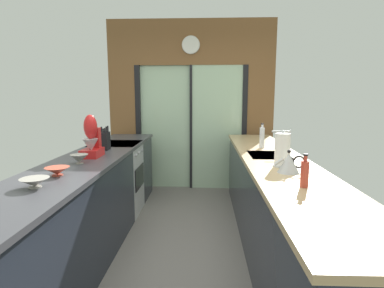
% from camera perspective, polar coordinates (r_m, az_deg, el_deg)
% --- Properties ---
extents(ground_plane, '(5.04, 7.60, 0.02)m').
position_cam_1_polar(ground_plane, '(3.53, -1.60, -16.73)').
color(ground_plane, slate).
extents(back_wall_unit, '(2.64, 0.12, 2.70)m').
position_cam_1_polar(back_wall_unit, '(4.98, -0.19, 9.00)').
color(back_wall_unit, brown).
rests_on(back_wall_unit, ground_plane).
extents(left_counter_run, '(0.62, 3.80, 0.92)m').
position_cam_1_polar(left_counter_run, '(3.12, -19.55, -11.34)').
color(left_counter_run, '#1E232D').
rests_on(left_counter_run, ground_plane).
extents(right_counter_run, '(0.62, 3.80, 0.92)m').
position_cam_1_polar(right_counter_run, '(3.14, 15.10, -11.05)').
color(right_counter_run, '#1E232D').
rests_on(right_counter_run, ground_plane).
extents(sink_faucet, '(0.19, 0.02, 0.25)m').
position_cam_1_polar(sink_faucet, '(3.26, 17.11, 0.96)').
color(sink_faucet, '#B7BABC').
rests_on(sink_faucet, right_counter_run).
extents(oven_range, '(0.60, 0.60, 0.92)m').
position_cam_1_polar(oven_range, '(4.13, -13.72, -6.24)').
color(oven_range, '#B7BABC').
rests_on(oven_range, ground_plane).
extents(mixing_bowl_near, '(0.19, 0.19, 0.06)m').
position_cam_1_polar(mixing_bowl_near, '(2.28, -27.22, -6.37)').
color(mixing_bowl_near, gray).
rests_on(mixing_bowl_near, left_counter_run).
extents(mixing_bowl_mid, '(0.18, 0.18, 0.06)m').
position_cam_1_polar(mixing_bowl_mid, '(2.55, -23.79, -4.62)').
color(mixing_bowl_mid, '#BC4C38').
rests_on(mixing_bowl_mid, left_counter_run).
extents(mixing_bowl_far, '(0.16, 0.16, 0.08)m').
position_cam_1_polar(mixing_bowl_far, '(2.91, -20.23, -2.58)').
color(mixing_bowl_far, gray).
rests_on(mixing_bowl_far, left_counter_run).
extents(knife_block, '(0.09, 0.14, 0.27)m').
position_cam_1_polar(knife_block, '(3.57, -15.84, 0.62)').
color(knife_block, black).
rests_on(knife_block, left_counter_run).
extents(stand_mixer, '(0.17, 0.27, 0.42)m').
position_cam_1_polar(stand_mixer, '(3.19, -18.16, 0.59)').
color(stand_mixer, red).
rests_on(stand_mixer, left_counter_run).
extents(kettle, '(0.25, 0.17, 0.18)m').
position_cam_1_polar(kettle, '(2.53, 17.57, -3.34)').
color(kettle, '#B7BABC').
rests_on(kettle, right_counter_run).
extents(soap_bottle_near, '(0.05, 0.05, 0.23)m').
position_cam_1_polar(soap_bottle_near, '(2.16, 20.23, -5.14)').
color(soap_bottle_near, '#B23D2D').
rests_on(soap_bottle_near, right_counter_run).
extents(soap_bottle_far, '(0.06, 0.06, 0.29)m').
position_cam_1_polar(soap_bottle_far, '(3.64, 12.88, 1.23)').
color(soap_bottle_far, silver).
rests_on(soap_bottle_far, right_counter_run).
extents(paper_towel_roll, '(0.15, 0.15, 0.32)m').
position_cam_1_polar(paper_towel_roll, '(2.72, 16.44, -1.11)').
color(paper_towel_roll, '#B7BABC').
rests_on(paper_towel_roll, right_counter_run).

